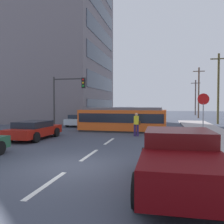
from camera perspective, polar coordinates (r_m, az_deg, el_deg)
The scene contains 19 objects.
ground_plane at distance 18.61m, azimuth 2.10°, elevation -5.17°, with size 120.00×120.00×0.00m, color #3F4452.
lane_stripe_0 at distance 7.35m, azimuth -15.33°, elevation -16.46°, with size 0.16×2.40×0.01m, color silver.
lane_stripe_1 at distance 10.93m, azimuth -5.42°, elevation -10.25°, with size 0.16×2.40×0.01m, color silver.
lane_stripe_2 at distance 14.73m, azimuth -0.66°, elevation -7.05°, with size 0.16×2.40×0.01m, color silver.
lane_stripe_3 at distance 25.89m, azimuth 4.99°, elevation -3.14°, with size 0.16×2.40×0.01m, color silver.
lane_stripe_4 at distance 31.83m, azimuth 6.35°, elevation -2.18°, with size 0.16×2.40×0.01m, color silver.
corner_building at distance 35.37m, azimuth -15.98°, elevation 13.81°, with size 16.58×14.75×19.20m.
streetcar_tram at distance 19.90m, azimuth 2.57°, elevation -1.70°, with size 7.19×2.71×2.01m.
city_bus at distance 29.59m, azimuth 2.48°, elevation -0.41°, with size 2.57×5.23×1.88m.
pedestrian_crossing at distance 17.01m, azimuth 5.89°, elevation -2.66°, with size 0.48×0.36×1.67m.
pickup_truck_parked at distance 6.94m, azimuth 15.99°, elevation -10.79°, with size 2.35×5.03×1.55m.
parked_sedan_mid at distance 16.39m, azimuth -18.20°, elevation -4.05°, with size 2.08×4.42×1.19m.
parked_sedan_far at distance 25.11m, azimuth -7.73°, elevation -1.89°, with size 2.03×4.46×1.19m.
parked_sedan_furthest at distance 30.76m, azimuth -4.74°, elevation -1.17°, with size 2.10×4.09×1.19m.
stop_sign at distance 17.19m, azimuth 21.13°, elevation 1.44°, with size 0.76×0.07×2.88m.
traffic_light_mast at distance 19.68m, azimuth -10.80°, elevation 4.54°, with size 2.78×0.33×4.54m.
utility_pole_mid at distance 29.62m, azimuth 24.23°, elevation 5.44°, with size 1.80×0.24×8.01m.
utility_pole_far at distance 40.42m, azimuth 20.14°, elevation 4.59°, with size 1.80×0.24×8.10m.
utility_pole_distant at distance 50.48m, azimuth 19.45°, elevation 3.46°, with size 1.80×0.24×7.05m.
Camera 1 is at (3.25, -8.18, 2.33)m, focal length 37.97 mm.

